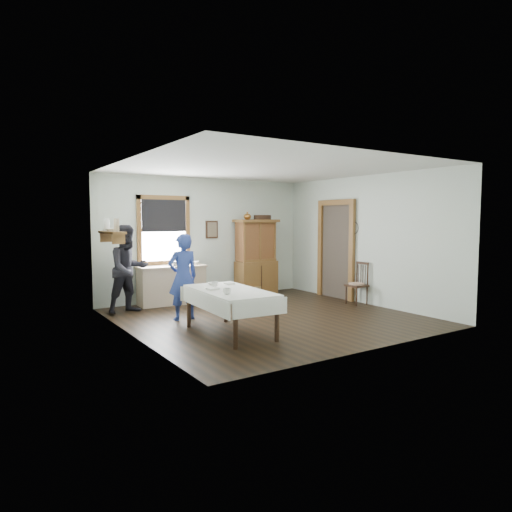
% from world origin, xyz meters
% --- Properties ---
extents(room, '(5.01, 5.01, 2.70)m').
position_xyz_m(room, '(0.00, 0.00, 1.35)').
color(room, black).
rests_on(room, ground).
extents(window, '(1.18, 0.07, 1.48)m').
position_xyz_m(window, '(-1.00, 2.46, 1.63)').
color(window, white).
rests_on(window, room).
extents(doorway, '(0.09, 1.14, 2.22)m').
position_xyz_m(doorway, '(2.46, 0.85, 1.16)').
color(doorway, '#443A30').
rests_on(doorway, room).
extents(wall_shelf, '(0.24, 1.00, 0.44)m').
position_xyz_m(wall_shelf, '(-2.37, 1.54, 1.57)').
color(wall_shelf, brown).
rests_on(wall_shelf, room).
extents(framed_picture, '(0.30, 0.04, 0.40)m').
position_xyz_m(framed_picture, '(0.15, 2.46, 1.55)').
color(framed_picture, '#342112').
rests_on(framed_picture, room).
extents(rug_beater, '(0.01, 0.27, 0.27)m').
position_xyz_m(rug_beater, '(2.45, 0.30, 1.72)').
color(rug_beater, black).
rests_on(rug_beater, room).
extents(work_counter, '(1.44, 0.60, 0.81)m').
position_xyz_m(work_counter, '(-0.97, 2.17, 0.41)').
color(work_counter, tan).
rests_on(work_counter, room).
extents(china_hutch, '(1.04, 0.50, 1.77)m').
position_xyz_m(china_hutch, '(1.20, 2.22, 0.89)').
color(china_hutch, brown).
rests_on(china_hutch, room).
extents(dining_table, '(1.02, 1.80, 0.70)m').
position_xyz_m(dining_table, '(-1.18, -0.69, 0.35)').
color(dining_table, white).
rests_on(dining_table, room).
extents(spindle_chair, '(0.41, 0.41, 0.89)m').
position_xyz_m(spindle_chair, '(2.26, 0.00, 0.45)').
color(spindle_chair, '#342112').
rests_on(spindle_chair, room).
extents(pail, '(0.34, 0.34, 0.31)m').
position_xyz_m(pail, '(0.40, 1.78, 0.16)').
color(pail, '#989AA0').
rests_on(pail, room).
extents(wicker_basket, '(0.45, 0.39, 0.22)m').
position_xyz_m(wicker_basket, '(1.01, 2.06, 0.11)').
color(wicker_basket, olive).
rests_on(wicker_basket, room).
extents(woman_blue, '(0.52, 0.34, 1.42)m').
position_xyz_m(woman_blue, '(-1.38, 0.65, 0.71)').
color(woman_blue, navy).
rests_on(woman_blue, room).
extents(figure_dark, '(0.86, 0.74, 1.56)m').
position_xyz_m(figure_dark, '(-1.99, 1.80, 0.78)').
color(figure_dark, black).
rests_on(figure_dark, room).
extents(table_cup_a, '(0.15, 0.15, 0.09)m').
position_xyz_m(table_cup_a, '(-1.44, -1.04, 0.74)').
color(table_cup_a, silver).
rests_on(table_cup_a, dining_table).
extents(table_cup_b, '(0.11, 0.11, 0.10)m').
position_xyz_m(table_cup_b, '(-1.28, -0.35, 0.75)').
color(table_cup_b, silver).
rests_on(table_cup_b, dining_table).
extents(table_bowl, '(0.25, 0.25, 0.05)m').
position_xyz_m(table_bowl, '(-1.17, -0.09, 0.72)').
color(table_bowl, silver).
rests_on(table_bowl, dining_table).
extents(counter_book, '(0.19, 0.23, 0.02)m').
position_xyz_m(counter_book, '(-1.00, 2.16, 0.82)').
color(counter_book, '#6E5F49').
rests_on(counter_book, work_counter).
extents(counter_bowl, '(0.26, 0.26, 0.06)m').
position_xyz_m(counter_bowl, '(-0.43, 2.20, 0.85)').
color(counter_bowl, silver).
rests_on(counter_bowl, work_counter).
extents(shelf_bowl, '(0.22, 0.22, 0.05)m').
position_xyz_m(shelf_bowl, '(-2.37, 1.55, 1.60)').
color(shelf_bowl, silver).
rests_on(shelf_bowl, wall_shelf).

